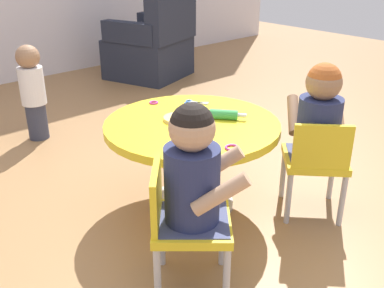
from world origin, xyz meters
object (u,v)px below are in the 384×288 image
object	(u,v)px
seated_child_right	(320,115)
craft_table	(192,143)
armchair_dark	(152,47)
rolling_pin	(224,114)
toddler_standing	(33,90)
craft_scissors	(193,102)
seated_child_left	(193,170)
child_chair_left	(183,222)
child_chair_right	(316,161)

from	to	relation	value
seated_child_right	craft_table	bearing A→B (deg)	133.86
armchair_dark	rolling_pin	size ratio (longest dim) A/B	4.69
seated_child_right	toddler_standing	xyz separation A→B (m)	(-0.64, 1.86, -0.17)
toddler_standing	craft_scissors	world-z (taller)	toddler_standing
seated_child_left	seated_child_right	xyz separation A→B (m)	(0.84, 0.02, 0.00)
armchair_dark	rolling_pin	bearing A→B (deg)	-119.08
craft_table	child_chair_left	bearing A→B (deg)	-135.14
armchair_dark	craft_scissors	size ratio (longest dim) A/B	6.53
child_chair_left	child_chair_right	bearing A→B (deg)	-2.48
armchair_dark	rolling_pin	xyz separation A→B (m)	(-1.24, -2.23, 0.19)
craft_table	seated_child_right	bearing A→B (deg)	-46.14
toddler_standing	child_chair_right	bearing A→B (deg)	-72.05
armchair_dark	craft_scissors	world-z (taller)	armchair_dark
craft_table	seated_child_right	size ratio (longest dim) A/B	1.72
craft_scissors	child_chair_right	bearing A→B (deg)	-73.77
craft_table	seated_child_left	world-z (taller)	seated_child_left
craft_table	armchair_dark	size ratio (longest dim) A/B	0.97
rolling_pin	armchair_dark	bearing A→B (deg)	60.92
toddler_standing	rolling_pin	world-z (taller)	toddler_standing
craft_table	rolling_pin	bearing A→B (deg)	-27.20
toddler_standing	child_chair_left	bearing A→B (deg)	-96.97
rolling_pin	seated_child_right	bearing A→B (deg)	-52.75
craft_table	child_chair_left	distance (m)	0.62
child_chair_left	seated_child_left	size ratio (longest dim) A/B	1.05
toddler_standing	craft_scissors	xyz separation A→B (m)	(0.41, -1.20, 0.12)
craft_scissors	rolling_pin	bearing A→B (deg)	-100.24
child_chair_right	seated_child_right	world-z (taller)	seated_child_right
child_chair_right	rolling_pin	world-z (taller)	child_chair_right
armchair_dark	rolling_pin	distance (m)	2.55
child_chair_left	seated_child_right	size ratio (longest dim) A/B	1.05
toddler_standing	rolling_pin	distance (m)	1.54
seated_child_left	child_chair_left	bearing A→B (deg)	138.08
child_chair_left	armchair_dark	world-z (taller)	armchair_dark
armchair_dark	rolling_pin	world-z (taller)	armchair_dark
child_chair_left	rolling_pin	distance (m)	0.72
craft_table	rolling_pin	distance (m)	0.22
seated_child_right	rolling_pin	xyz separation A→B (m)	(-0.28, 0.37, -0.03)
seated_child_right	toddler_standing	distance (m)	1.98
child_chair_left	seated_child_left	distance (m)	0.23
craft_scissors	toddler_standing	bearing A→B (deg)	108.93
seated_child_left	armchair_dark	bearing A→B (deg)	55.53
craft_table	seated_child_left	distance (m)	0.64
armchair_dark	toddler_standing	size ratio (longest dim) A/B	1.35
craft_table	seated_child_right	world-z (taller)	seated_child_right
seated_child_right	craft_scissors	bearing A→B (deg)	109.14
child_chair_right	toddler_standing	xyz separation A→B (m)	(-0.61, 1.89, 0.05)
craft_table	armchair_dark	bearing A→B (deg)	57.21
child_chair_right	rolling_pin	distance (m)	0.51
seated_child_left	seated_child_right	world-z (taller)	same
craft_table	toddler_standing	world-z (taller)	toddler_standing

